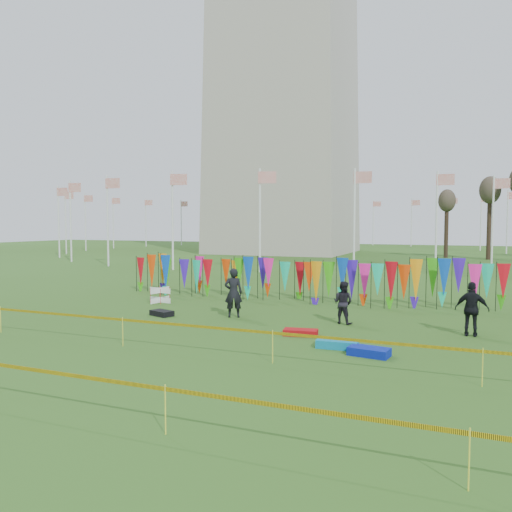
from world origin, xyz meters
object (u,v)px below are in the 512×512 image
at_px(box_kite, 160,295).
at_px(kite_bag_black, 162,313).
at_px(kite_bag_turquoise, 337,344).
at_px(person_right, 472,309).
at_px(person_left, 233,293).
at_px(person_mid, 343,302).
at_px(kite_bag_red, 301,332).
at_px(kite_bag_blue, 369,352).

distance_m(box_kite, kite_bag_black, 3.48).
bearing_deg(kite_bag_turquoise, box_kite, 151.27).
bearing_deg(box_kite, person_right, -8.90).
height_order(person_left, person_right, person_left).
bearing_deg(kite_bag_black, kite_bag_turquoise, -17.68).
distance_m(person_mid, kite_bag_red, 2.76).
bearing_deg(person_mid, kite_bag_red, 85.67).
xyz_separation_m(kite_bag_turquoise, kite_bag_red, (-1.52, 1.18, -0.02)).
relative_size(box_kite, kite_bag_turquoise, 0.59).
bearing_deg(kite_bag_red, kite_bag_blue, -34.11).
bearing_deg(kite_bag_black, person_left, 15.80).
relative_size(person_right, kite_bag_turquoise, 1.47).
xyz_separation_m(person_left, kite_bag_red, (3.45, -2.11, -0.88)).
bearing_deg(kite_bag_turquoise, person_mid, 99.97).
relative_size(person_mid, kite_bag_blue, 1.41).
bearing_deg(kite_bag_red, kite_bag_turquoise, -37.80).
height_order(person_right, kite_bag_red, person_right).
xyz_separation_m(person_mid, person_right, (4.41, -0.47, 0.11)).
distance_m(person_right, kite_bag_black, 11.63).
height_order(box_kite, person_right, person_right).
xyz_separation_m(person_right, kite_bag_blue, (-2.73, -3.79, -0.79)).
relative_size(person_mid, kite_bag_red, 1.41).
height_order(box_kite, person_mid, person_mid).
xyz_separation_m(box_kite, kite_bag_turquoise, (9.77, -5.35, -0.24)).
relative_size(kite_bag_turquoise, kite_bag_blue, 1.09).
distance_m(person_mid, person_right, 4.44).
relative_size(person_right, kite_bag_red, 1.60).
bearing_deg(kite_bag_blue, box_kite, 151.33).
xyz_separation_m(box_kite, person_left, (4.79, -2.06, 0.62)).
bearing_deg(kite_bag_turquoise, kite_bag_blue, -28.05).
bearing_deg(kite_bag_blue, person_left, 147.39).
xyz_separation_m(person_right, kite_bag_black, (-11.58, -0.75, -0.80)).
xyz_separation_m(box_kite, kite_bag_black, (1.95, -2.86, -0.25)).
distance_m(person_right, kite_bag_blue, 4.73).
bearing_deg(box_kite, person_left, -23.27).
height_order(person_left, kite_bag_turquoise, person_left).
xyz_separation_m(person_left, kite_bag_black, (-2.84, -0.80, -0.88)).
bearing_deg(kite_bag_red, person_right, 21.26).
bearing_deg(kite_bag_black, person_mid, 9.61).
relative_size(kite_bag_blue, kite_bag_black, 1.20).
bearing_deg(kite_bag_blue, person_right, 54.24).
height_order(person_mid, person_right, person_right).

